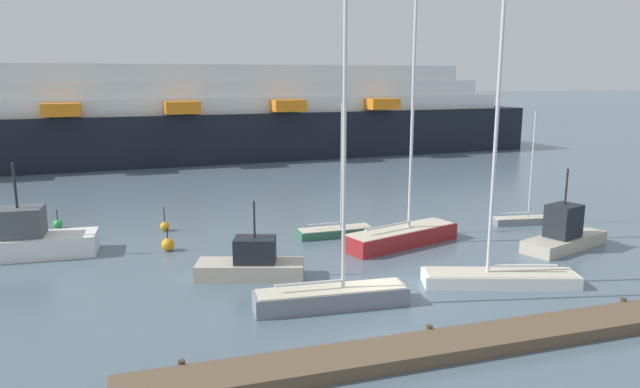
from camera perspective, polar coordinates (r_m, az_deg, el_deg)
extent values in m
plane|color=slate|center=(25.92, 6.21, -10.23)|extent=(600.00, 600.00, 0.00)
cube|color=brown|center=(21.52, 11.99, -14.44)|extent=(22.26, 1.85, 0.50)
cylinder|color=#423323|center=(20.06, -13.43, -16.38)|extent=(0.24, 0.24, 0.60)
cylinder|color=#423323|center=(22.30, 10.69, -13.29)|extent=(0.24, 0.24, 0.60)
cylinder|color=#423323|center=(27.40, 27.63, -9.65)|extent=(0.24, 0.24, 0.60)
cube|color=white|center=(28.60, 17.22, -7.95)|extent=(7.26, 3.78, 0.59)
cube|color=beige|center=(28.50, 17.26, -7.35)|extent=(6.95, 3.56, 0.04)
cylinder|color=silver|center=(27.02, 16.89, 5.15)|extent=(0.17, 0.17, 12.43)
cylinder|color=silver|center=(28.70, 19.29, -6.65)|extent=(3.08, 1.13, 0.14)
cube|color=maroon|center=(33.82, 7.99, -4.20)|extent=(7.50, 4.05, 0.94)
cube|color=beige|center=(33.69, 8.01, -3.40)|extent=(7.18, 3.82, 0.04)
cylinder|color=silver|center=(33.03, 9.08, 7.91)|extent=(0.17, 0.17, 13.27)
cylinder|color=silver|center=(32.92, 6.69, -3.13)|extent=(3.15, 1.13, 0.14)
cube|color=gray|center=(24.82, 1.10, -10.19)|extent=(6.61, 1.91, 0.79)
cube|color=beige|center=(24.67, 1.11, -9.30)|extent=(6.34, 1.78, 0.04)
cylinder|color=silver|center=(23.36, 2.41, 4.69)|extent=(0.16, 0.16, 12.03)
cylinder|color=silver|center=(24.35, -1.07, -8.76)|extent=(2.93, 0.33, 0.13)
cube|color=#2D6B51|center=(35.38, 1.52, -3.77)|extent=(4.62, 1.33, 0.47)
cube|color=beige|center=(35.31, 1.53, -3.37)|extent=(4.44, 1.22, 0.04)
cylinder|color=silver|center=(34.66, 2.14, 2.70)|extent=(0.11, 0.11, 7.57)
cylinder|color=silver|center=(35.02, 0.49, -2.94)|extent=(2.08, 0.10, 0.09)
cube|color=gray|center=(40.48, 19.36, -2.50)|extent=(4.14, 1.56, 0.43)
cube|color=beige|center=(40.42, 19.38, -2.18)|extent=(3.97, 1.46, 0.04)
cylinder|color=silver|center=(39.94, 20.12, 2.65)|extent=(0.10, 0.10, 6.92)
cylinder|color=silver|center=(40.08, 18.67, -1.76)|extent=(1.81, 0.35, 0.08)
cube|color=white|center=(35.12, -26.73, -4.59)|extent=(7.08, 2.68, 1.14)
cube|color=#4C5156|center=(34.87, -27.49, -2.47)|extent=(2.56, 1.91, 1.57)
cylinder|color=#262626|center=(34.49, -27.80, 0.76)|extent=(0.14, 0.14, 2.44)
cube|color=#BCB29E|center=(28.45, -6.88, -7.40)|extent=(5.44, 3.21, 0.78)
cube|color=#1E2328|center=(28.12, -6.41, -5.48)|extent=(2.27, 1.86, 1.22)
cylinder|color=#262626|center=(27.71, -6.48, -2.50)|extent=(0.10, 0.10, 1.80)
cube|color=#BCB29E|center=(35.74, 22.90, -4.36)|extent=(6.11, 3.64, 0.70)
cube|color=#1E2328|center=(35.19, 22.81, -2.45)|extent=(2.14, 1.91, 1.85)
cylinder|color=#262626|center=(34.80, 23.06, 0.66)|extent=(0.12, 0.12, 2.04)
sphere|color=orange|center=(37.81, -15.00, -3.09)|extent=(0.58, 0.58, 0.58)
cylinder|color=black|center=(37.63, -15.06, -1.96)|extent=(0.06, 0.06, 0.96)
sphere|color=orange|center=(33.51, -14.71, -4.83)|extent=(0.71, 0.71, 0.71)
cylinder|color=black|center=(33.34, -14.77, -3.74)|extent=(0.06, 0.06, 0.61)
sphere|color=green|center=(40.65, -24.37, -2.72)|extent=(0.57, 0.57, 0.57)
cylinder|color=black|center=(40.52, -24.44, -1.88)|extent=(0.06, 0.06, 0.65)
cube|color=black|center=(69.79, -18.72, 5.31)|extent=(99.57, 18.74, 5.45)
cube|color=white|center=(69.53, -18.91, 8.27)|extent=(91.57, 16.68, 1.78)
cube|color=white|center=(69.47, -19.01, 9.73)|extent=(86.08, 15.68, 1.78)
cube|color=white|center=(69.45, -19.11, 11.20)|extent=(80.59, 14.68, 1.78)
cube|color=orange|center=(62.43, -24.06, 7.58)|extent=(3.70, 2.94, 1.25)
cube|color=orange|center=(62.76, -13.40, 8.28)|extent=(3.70, 2.94, 1.25)
cube|color=orange|center=(65.17, -3.16, 8.68)|extent=(3.70, 2.94, 1.25)
cube|color=orange|center=(69.45, 6.10, 8.81)|extent=(3.70, 2.94, 1.25)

